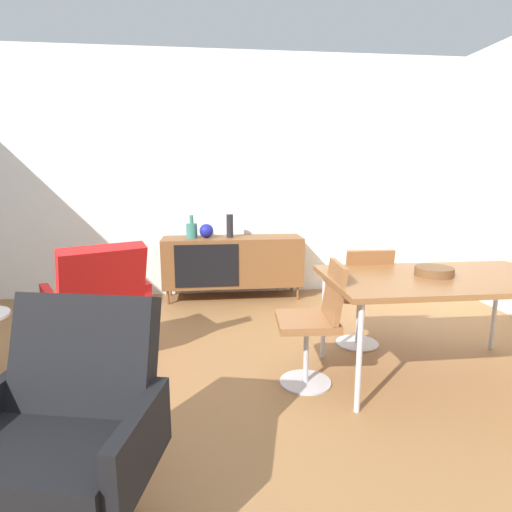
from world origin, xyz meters
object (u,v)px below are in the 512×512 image
object	(u,v)px
vase_cobalt	(192,230)
wooden_bowl_on_table	(434,271)
vase_sculptural_dark	(230,226)
vase_ceramic_small	(206,231)
sideboard	(233,261)
dining_table	(442,282)
armchair_black_shell	(66,426)
lounge_chair_red	(99,303)
dining_chair_near_window	(316,319)
dining_chair_back_left	(362,293)

from	to	relation	value
vase_cobalt	wooden_bowl_on_table	xyz separation A→B (m)	(1.74, -2.08, -0.04)
vase_sculptural_dark	vase_ceramic_small	world-z (taller)	vase_sculptural_dark
vase_sculptural_dark	vase_cobalt	bearing A→B (deg)	-180.00
sideboard	dining_table	bearing A→B (deg)	-57.77
vase_ceramic_small	wooden_bowl_on_table	bearing A→B (deg)	-52.94
vase_sculptural_dark	dining_table	size ratio (longest dim) A/B	0.17
vase_ceramic_small	armchair_black_shell	world-z (taller)	armchair_black_shell
vase_ceramic_small	lounge_chair_red	world-z (taller)	lounge_chair_red
lounge_chair_red	sideboard	bearing A→B (deg)	54.38
sideboard	dining_table	xyz separation A→B (m)	(1.33, -2.11, 0.26)
vase_sculptural_dark	lounge_chair_red	world-z (taller)	vase_sculptural_dark
vase_cobalt	armchair_black_shell	distance (m)	3.24
dining_table	wooden_bowl_on_table	world-z (taller)	wooden_bowl_on_table
wooden_bowl_on_table	lounge_chair_red	distance (m)	2.47
sideboard	armchair_black_shell	world-z (taller)	armchair_black_shell
dining_chair_near_window	armchair_black_shell	xyz separation A→B (m)	(-1.28, -1.09, -0.00)
dining_chair_near_window	vase_ceramic_small	bearing A→B (deg)	109.15
sideboard	lounge_chair_red	world-z (taller)	lounge_chair_red
dining_chair_near_window	lounge_chair_red	distance (m)	1.65
vase_cobalt	wooden_bowl_on_table	size ratio (longest dim) A/B	1.00
sideboard	armchair_black_shell	size ratio (longest dim) A/B	1.69
vase_sculptural_dark	dining_chair_near_window	world-z (taller)	vase_sculptural_dark
vase_cobalt	vase_sculptural_dark	xyz separation A→B (m)	(0.43, 0.00, 0.04)
vase_cobalt	dining_table	xyz separation A→B (m)	(1.79, -2.11, -0.11)
vase_cobalt	dining_chair_near_window	bearing A→B (deg)	-66.97
sideboard	dining_chair_near_window	world-z (taller)	dining_chair_near_window
dining_table	armchair_black_shell	size ratio (longest dim) A/B	1.69
sideboard	dining_chair_near_window	bearing A→B (deg)	-78.23
vase_cobalt	dining_chair_near_window	size ratio (longest dim) A/B	0.30
sideboard	lounge_chair_red	bearing A→B (deg)	-125.62
dining_table	lounge_chair_red	size ratio (longest dim) A/B	1.69
vase_sculptural_dark	armchair_black_shell	size ratio (longest dim) A/B	0.28
vase_ceramic_small	lounge_chair_red	xyz separation A→B (m)	(-0.82, -1.56, -0.33)
sideboard	dining_table	world-z (taller)	dining_table
lounge_chair_red	dining_table	bearing A→B (deg)	-12.58
vase_sculptural_dark	dining_table	xyz separation A→B (m)	(1.36, -2.11, -0.15)
dining_chair_back_left	dining_chair_near_window	distance (m)	0.78
vase_ceramic_small	armchair_black_shell	bearing A→B (deg)	-99.72
dining_table	lounge_chair_red	world-z (taller)	lounge_chair_red
dining_chair_back_left	sideboard	bearing A→B (deg)	122.28
vase_ceramic_small	dining_chair_near_window	world-z (taller)	vase_ceramic_small
vase_sculptural_dark	armchair_black_shell	xyz separation A→B (m)	(-0.82, -3.20, -0.38)
dining_chair_back_left	dining_chair_near_window	world-z (taller)	same
sideboard	vase_ceramic_small	distance (m)	0.46
vase_sculptural_dark	dining_chair_back_left	size ratio (longest dim) A/B	0.31
wooden_bowl_on_table	dining_chair_near_window	xyz separation A→B (m)	(-0.84, -0.03, -0.30)
vase_cobalt	dining_table	bearing A→B (deg)	-49.73
vase_sculptural_dark	vase_ceramic_small	size ratio (longest dim) A/B	1.67
vase_cobalt	armchair_black_shell	xyz separation A→B (m)	(-0.38, -3.20, -0.34)
dining_chair_near_window	wooden_bowl_on_table	bearing A→B (deg)	2.00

